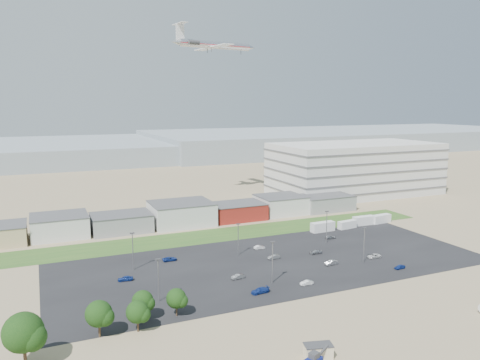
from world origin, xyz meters
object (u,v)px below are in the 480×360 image
parked_car_5 (125,278)px  parked_car_9 (170,259)px  parked_car_4 (238,277)px  parked_car_11 (259,247)px  parked_car_13 (307,283)px  parked_car_8 (330,237)px  parked_car_12 (316,252)px  parked_car_1 (331,263)px  box_trailer_a (323,227)px  airliner (215,45)px  parked_car_3 (260,290)px  tree_far_left (23,337)px  parked_car_7 (274,257)px  portable_shed (318,351)px  parked_car_0 (374,256)px  parked_car_2 (400,267)px

parked_car_5 → parked_car_9: bearing=133.8°
parked_car_4 → parked_car_9: bearing=-156.5°
parked_car_11 → parked_car_13: bearing=174.2°
parked_car_11 → parked_car_13: 30.55m
parked_car_8 → parked_car_12: parked_car_8 is taller
parked_car_8 → parked_car_1: bearing=152.1°
box_trailer_a → parked_car_13: (-31.07, -39.86, -1.08)m
parked_car_8 → parked_car_13: bearing=143.8°
box_trailer_a → airliner: bearing=98.8°
parked_car_3 → parked_car_8: bearing=122.6°
parked_car_4 → parked_car_5: 28.26m
tree_far_left → parked_car_12: 84.17m
parked_car_13 → parked_car_12: bearing=142.1°
tree_far_left → parked_car_9: tree_far_left is taller
parked_car_9 → box_trailer_a: bearing=-81.0°
parked_car_1 → airliner: bearing=172.3°
parked_car_1 → parked_car_7: 16.27m
tree_far_left → airliner: 158.66m
portable_shed → parked_car_3: (3.17, 29.53, -0.61)m
portable_shed → parked_car_12: (31.03, 49.11, -0.71)m
portable_shed → parked_car_13: portable_shed is taller
portable_shed → parked_car_3: 29.71m
portable_shed → parked_car_0: size_ratio=1.24×
parked_car_7 → airliner: bearing=167.2°
parked_car_9 → parked_car_12: size_ratio=1.08×
parked_car_2 → parked_car_3: (-41.66, 0.34, 0.09)m
portable_shed → parked_car_4: bearing=102.1°
parked_car_12 → box_trailer_a: bearing=143.1°
tree_far_left → airliner: size_ratio=0.26×
airliner → parked_car_2: 129.71m
parked_car_2 → parked_car_8: (-0.62, 31.46, 0.05)m
airliner → parked_car_2: bearing=-91.6°
box_trailer_a → parked_car_5: box_trailer_a is taller
parked_car_1 → parked_car_9: parked_car_1 is taller
parked_car_0 → parked_car_7: 28.98m
parked_car_1 → parked_car_11: bearing=-155.9°
airliner → parked_car_2: airliner is taller
parked_car_11 → parked_car_0: bearing=-129.9°
parked_car_3 → parked_car_13: bearing=85.4°
airliner → parked_car_7: (-15.79, -88.11, -69.40)m
box_trailer_a → parked_car_0: (-2.42, -30.10, -1.08)m
box_trailer_a → parked_car_0: box_trailer_a is taller
parked_car_7 → parked_car_12: size_ratio=0.96×
parked_car_0 → parked_car_5: 69.75m
airliner → parked_car_0: size_ratio=10.55×
parked_car_8 → parked_car_2: bearing=-172.7°
parked_car_9 → parked_car_13: 40.37m
parked_car_1 → parked_car_12: (1.33, 9.92, -0.10)m
parked_car_8 → parked_car_9: (-54.41, -0.29, -0.04)m
airliner → parked_car_13: (-17.53, -108.63, -69.44)m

